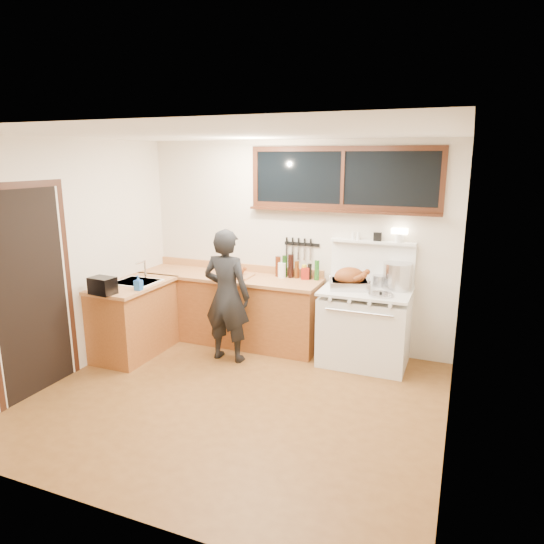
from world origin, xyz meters
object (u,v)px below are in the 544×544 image
at_px(man, 227,296).
at_px(roast_turkey, 350,280).
at_px(cutting_board, 236,272).
at_px(vintage_stove, 365,325).

height_order(man, roast_turkey, man).
xyz_separation_m(man, roast_turkey, (1.35, 0.50, 0.20)).
bearing_deg(cutting_board, vintage_stove, -0.35).
distance_m(vintage_stove, cutting_board, 1.75).
height_order(man, cutting_board, man).
xyz_separation_m(vintage_stove, man, (-1.55, -0.51, 0.33)).
relative_size(vintage_stove, man, 1.00).
xyz_separation_m(vintage_stove, cutting_board, (-1.68, 0.01, 0.49)).
xyz_separation_m(cutting_board, roast_turkey, (1.49, -0.03, 0.05)).
bearing_deg(cutting_board, roast_turkey, -1.10).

